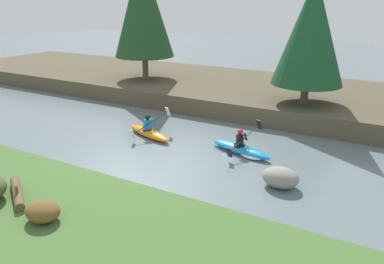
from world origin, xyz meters
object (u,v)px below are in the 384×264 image
Objects in this scene: kayaker_lead at (243,149)px; kayaker_middle at (149,132)px; driftwood_log at (17,193)px; boulder_midstream at (280,177)px.

kayaker_lead is 4.35m from kayaker_middle.
driftwood_log reaches higher than kayaker_lead.
kayaker_lead and kayaker_middle have the same top height.
driftwood_log is (-3.51, -7.38, 0.72)m from kayaker_lead.
driftwood_log is at bearing -64.42° from kayaker_middle.
kayaker_middle is at bearing -163.31° from kayaker_lead.
kayaker_lead reaches higher than boulder_midstream.
driftwood_log is at bearing -101.00° from kayaker_lead.
boulder_midstream is (6.40, -1.77, 0.11)m from kayaker_middle.
boulder_midstream is at bearing 77.04° from driftwood_log.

